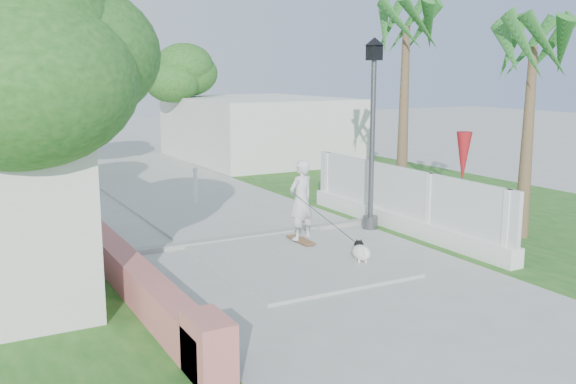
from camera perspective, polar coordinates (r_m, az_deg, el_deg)
ground at (r=9.59m, az=12.56°, el=-12.14°), size 90.00×90.00×0.00m
path_strip at (r=27.49m, az=-15.90°, el=2.63°), size 3.20×36.00×0.06m
curb at (r=14.38m, az=-3.32°, el=-3.96°), size 6.50×0.25×0.10m
grass_right at (r=19.83m, az=12.70°, el=-0.27°), size 8.00×20.00×0.01m
pink_wall at (r=11.01m, az=-13.55°, el=-7.44°), size 0.45×8.20×0.80m
lattice_fence at (r=15.20m, az=9.97°, el=-1.39°), size 0.35×7.00×1.50m
building_right at (r=27.43m, az=-2.73°, el=5.68°), size 6.00×8.00×2.60m
street_lamp at (r=15.02m, az=7.52°, el=5.80°), size 0.44×0.44×4.44m
bollard at (r=17.96m, az=-8.22°, el=0.63°), size 0.14×0.14×1.09m
patio_umbrella at (r=15.55m, az=15.32°, el=2.93°), size 0.36×0.36×2.30m
tree_left_near at (r=9.69m, az=-20.43°, el=10.87°), size 3.60×3.60×5.28m
tree_path_left at (r=22.77m, az=-21.53°, el=10.30°), size 3.40×3.40×5.23m
tree_path_right at (r=28.10m, az=-9.76°, el=10.14°), size 3.00×3.00×4.79m
tree_path_far at (r=32.73m, az=-23.46°, el=10.05°), size 3.20×3.20×5.17m
palm_far at (r=16.82m, az=10.46°, el=13.24°), size 1.80×1.80×5.30m
palm_near at (r=14.97m, az=20.94°, el=11.04°), size 1.80×1.80×4.70m
skateboarder at (r=13.31m, az=2.29°, el=-1.66°), size 0.72×2.05×1.84m
dog at (r=12.57m, az=6.50°, el=-5.28°), size 0.44×0.61×0.44m
parked_car at (r=37.26m, az=-19.39°, el=5.48°), size 4.43×3.10×1.40m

